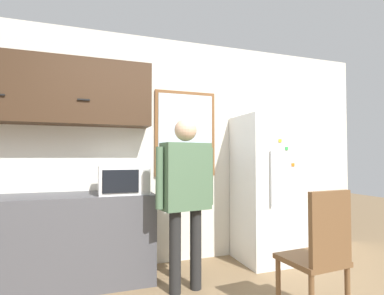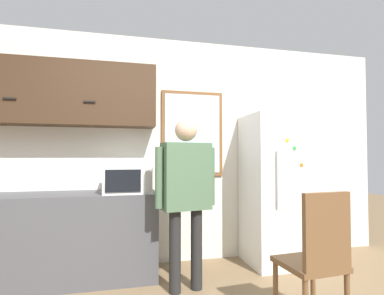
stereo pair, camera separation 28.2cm
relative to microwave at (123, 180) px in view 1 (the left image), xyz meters
The scene contains 8 objects.
back_wall 0.65m from the microwave, 48.98° to the left, with size 6.00×0.06×2.70m.
counter 0.96m from the microwave, behind, with size 2.13×0.62×0.88m.
upper_cabinets 1.21m from the microwave, 163.29° to the left, with size 2.13×0.35×0.68m.
microwave is the anchor object (origin of this frame).
person 0.68m from the microwave, 37.17° to the right, with size 0.60×0.29×1.62m.
refrigerator 1.80m from the microwave, ahead, with size 0.82×0.68×1.76m.
chair 1.90m from the microwave, 43.94° to the right, with size 0.45×0.45×1.01m.
window 1.02m from the microwave, 25.80° to the left, with size 0.77×0.05×1.04m.
Camera 1 is at (-0.70, -1.63, 1.25)m, focal length 28.00 mm.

